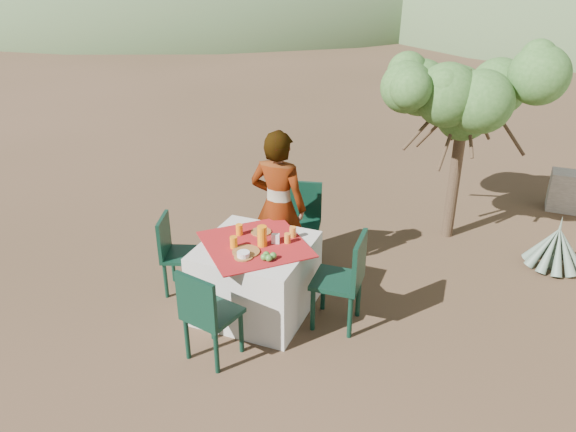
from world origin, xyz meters
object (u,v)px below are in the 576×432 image
(chair_far, at_px, (301,219))
(chair_right, at_px, (346,277))
(person, at_px, (278,207))
(juice_pitcher, at_px, (262,236))
(table, at_px, (256,278))
(shrub_tree, at_px, (471,105))
(chair_left, at_px, (175,250))
(chair_near, at_px, (206,313))
(agave, at_px, (555,248))

(chair_far, height_order, chair_right, chair_right)
(chair_right, distance_m, person, 1.15)
(chair_far, height_order, juice_pitcher, juice_pitcher)
(table, xyz_separation_m, shrub_tree, (1.63, 2.46, 1.30))
(chair_left, height_order, chair_right, chair_right)
(chair_right, distance_m, juice_pitcher, 0.88)
(chair_near, xyz_separation_m, juice_pitcher, (0.15, 0.84, 0.36))
(chair_far, bearing_deg, juice_pitcher, -101.71)
(chair_right, height_order, agave, chair_right)
(shrub_tree, distance_m, agave, 1.90)
(chair_left, relative_size, shrub_tree, 0.40)
(chair_left, distance_m, agave, 4.26)
(chair_far, height_order, agave, chair_far)
(chair_near, bearing_deg, chair_far, -81.63)
(table, bearing_deg, chair_right, 6.31)
(chair_far, bearing_deg, person, -116.07)
(chair_near, height_order, shrub_tree, shrub_tree)
(chair_far, height_order, chair_left, chair_far)
(chair_far, distance_m, juice_pitcher, 1.18)
(chair_right, xyz_separation_m, shrub_tree, (0.74, 2.36, 1.15))
(chair_right, height_order, person, person)
(chair_left, xyz_separation_m, person, (0.89, 0.66, 0.37))
(chair_far, xyz_separation_m, chair_near, (-0.12, -1.97, -0.02))
(chair_right, height_order, shrub_tree, shrub_tree)
(person, bearing_deg, chair_far, -102.99)
(chair_near, bearing_deg, person, -78.92)
(chair_far, xyz_separation_m, agave, (2.75, 0.94, -0.28))
(juice_pitcher, bearing_deg, table, 174.30)
(table, relative_size, person, 0.77)
(chair_near, height_order, chair_left, chair_near)
(agave, height_order, juice_pitcher, juice_pitcher)
(chair_near, distance_m, chair_left, 1.24)
(chair_left, xyz_separation_m, agave, (3.74, 2.03, -0.24))
(chair_far, bearing_deg, chair_left, -145.40)
(person, distance_m, shrub_tree, 2.58)
(table, height_order, chair_far, chair_far)
(chair_left, relative_size, juice_pitcher, 4.21)
(agave, relative_size, juice_pitcher, 3.49)
(chair_far, distance_m, chair_near, 1.98)
(chair_far, height_order, shrub_tree, shrub_tree)
(shrub_tree, bearing_deg, chair_right, -107.43)
(chair_left, bearing_deg, table, -110.66)
(table, xyz_separation_m, chair_near, (-0.07, -0.85, 0.12))
(chair_near, relative_size, person, 0.54)
(juice_pitcher, bearing_deg, chair_near, -100.02)
(shrub_tree, relative_size, juice_pitcher, 10.52)
(chair_right, xyz_separation_m, juice_pitcher, (-0.81, -0.11, 0.33))
(table, distance_m, chair_near, 0.86)
(table, xyz_separation_m, chair_left, (-0.94, 0.03, 0.09))
(chair_right, xyz_separation_m, agave, (1.91, 1.96, -0.30))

